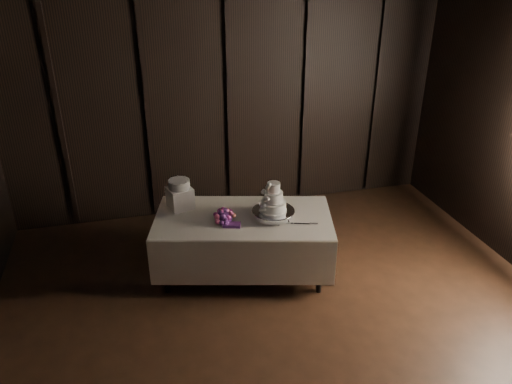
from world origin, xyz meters
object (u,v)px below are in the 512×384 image
at_px(wedding_cake, 272,200).
at_px(bouquet, 225,216).
at_px(display_table, 243,242).
at_px(small_cake, 179,184).
at_px(cake_stand, 273,214).
at_px(box_pedestal, 180,198).

bearing_deg(wedding_cake, bouquet, 155.02).
relative_size(display_table, small_cake, 8.90).
height_order(display_table, bouquet, bouquet).
bearing_deg(cake_stand, box_pedestal, 152.68).
height_order(display_table, small_cake, small_cake).
distance_m(wedding_cake, small_cake, 1.09).
distance_m(cake_stand, bouquet, 0.54).
xyz_separation_m(wedding_cake, box_pedestal, (-0.95, 0.52, -0.10)).
relative_size(cake_stand, box_pedestal, 1.86).
bearing_deg(display_table, small_cake, 163.24).
distance_m(cake_stand, box_pedestal, 1.10).
distance_m(display_table, small_cake, 1.00).
height_order(display_table, cake_stand, cake_stand).
bearing_deg(display_table, wedding_cake, -7.44).
relative_size(cake_stand, wedding_cake, 1.42).
distance_m(display_table, wedding_cake, 0.65).
distance_m(cake_stand, small_cake, 1.13).
xyz_separation_m(display_table, bouquet, (-0.22, -0.06, 0.41)).
height_order(wedding_cake, box_pedestal, wedding_cake).
relative_size(box_pedestal, small_cake, 1.06).
bearing_deg(small_cake, bouquet, -46.26).
height_order(box_pedestal, small_cake, small_cake).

